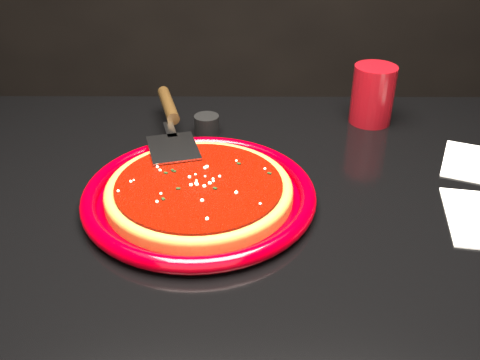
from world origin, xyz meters
name	(u,v)px	position (x,y,z in m)	size (l,w,h in m)	color
plate	(199,195)	(-0.07, 0.00, 0.76)	(0.35, 0.35, 0.03)	#840008
pizza_crust	(199,192)	(-0.07, 0.00, 0.77)	(0.28, 0.28, 0.01)	brown
pizza_crust_rim	(199,188)	(-0.07, 0.00, 0.77)	(0.28, 0.28, 0.02)	brown
pizza_sauce	(199,186)	(-0.07, 0.00, 0.78)	(0.24, 0.24, 0.01)	#690800
parmesan_dusting	(199,182)	(-0.07, 0.00, 0.79)	(0.24, 0.24, 0.01)	beige
basil_flecks	(199,182)	(-0.07, 0.00, 0.78)	(0.22, 0.22, 0.00)	black
pizza_server	(172,122)	(-0.13, 0.18, 0.79)	(0.09, 0.33, 0.02)	silver
cup	(373,95)	(0.24, 0.28, 0.81)	(0.08, 0.08, 0.11)	maroon
ramekin	(207,125)	(-0.07, 0.22, 0.77)	(0.05, 0.05, 0.04)	black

